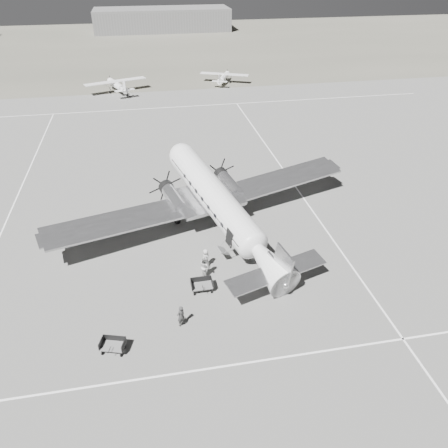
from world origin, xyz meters
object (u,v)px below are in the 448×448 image
Objects in this scene: light_plane_left at (117,86)px; baggage_cart_far at (113,346)px; baggage_cart_near at (202,285)px; hangar_main at (162,19)px; passenger at (206,258)px; dc3_airliner at (220,205)px; ramp_agent at (205,266)px; light_plane_right at (224,78)px; ground_crew at (181,316)px.

baggage_cart_far is at bearing -109.32° from light_plane_left.
baggage_cart_near is at bearing -102.69° from light_plane_left.
hangar_main is 123.68m from passenger.
dc3_airliner is 5.59m from passenger.
baggage_cart_near is 3.09m from passenger.
dc3_airliner is at bearing 68.99° from baggage_cart_near.
baggage_cart_far is at bearing -144.45° from baggage_cart_near.
dc3_airliner is at bearing -32.52° from ramp_agent.
dc3_airliner reaches higher than baggage_cart_near.
light_plane_left is at bearing -3.78° from ramp_agent.
baggage_cart_near is (-2.83, -7.74, -2.43)m from dc3_airliner.
baggage_cart_far is (-19.60, -64.76, -0.53)m from light_plane_right.
baggage_cart_far is 4.89m from ground_crew.
light_plane_left is at bearing -148.26° from light_plane_right.
passenger is (2.72, 6.35, -0.02)m from ground_crew.
passenger is at bearing 74.41° from baggage_cart_near.
hangar_main is at bearing 101.81° from baggage_cart_far.
passenger reaches higher than baggage_cart_far.
light_plane_left reaches higher than baggage_cart_near.
hangar_main is at bearing 86.46° from baggage_cart_near.
baggage_cart_near is 8.18m from baggage_cart_far.
baggage_cart_near is at bearing 53.65° from baggage_cart_far.
ramp_agent is at bearing 70.93° from baggage_cart_near.
dc3_airliner reaches higher than ramp_agent.
light_plane_right is 59.54m from ramp_agent.
baggage_cart_near is 0.89× the size of ramp_agent.
hangar_main is 1.37× the size of dc3_airliner.
dc3_airliner is 2.71× the size of light_plane_left.
hangar_main reaches higher than baggage_cart_near.
light_plane_left is (-13.10, -69.58, -2.12)m from hangar_main.
hangar_main is at bearing 10.98° from passenger.
dc3_airliner is 18.23× the size of passenger.
baggage_cart_near is at bearing -78.74° from light_plane_right.
light_plane_right is at bearing 1.14° from passenger.
baggage_cart_near reaches higher than baggage_cart_far.
dc3_airliner is at bearing 70.43° from baggage_cart_far.
ramp_agent is (2.49, 5.04, 0.13)m from ground_crew.
ground_crew is (-14.96, -63.27, -0.14)m from light_plane_right.
baggage_cart_near is at bearing -92.60° from hangar_main.
light_plane_right reaches higher than ground_crew.
ramp_agent reaches higher than baggage_cart_near.
light_plane_right is at bearing -11.84° from light_plane_left.
ramp_agent is at bearing -101.91° from light_plane_left.
light_plane_left reaches higher than ramp_agent.
ground_crew is (5.42, -60.32, -0.31)m from light_plane_left.
light_plane_right is 5.58× the size of ground_crew.
hangar_main is 21.21× the size of ramp_agent.
dc3_airliner is 8.59m from baggage_cart_near.
dc3_airliner is 12.27m from ground_crew.
light_plane_right is (20.39, 2.94, -0.18)m from light_plane_left.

